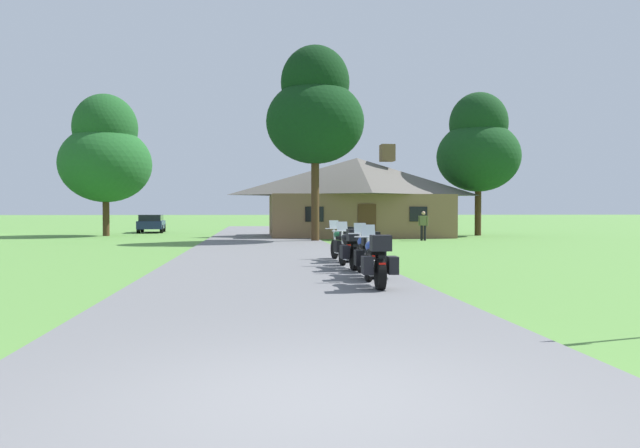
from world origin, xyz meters
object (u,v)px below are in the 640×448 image
object	(u,v)px
motorcycle_black_third_in_row	(350,249)
tree_by_lodge_front	(315,111)
motorcycle_green_farthest_in_row	(342,244)
tree_left_far	(106,153)
motorcycle_blue_nearest_to_camera	(376,261)
parked_navy_suv_far_left	(152,223)
bystander_olive_shirt_near_lodge	(423,224)
tree_right_of_lodge	(478,147)
motorcycle_blue_second_in_row	(367,254)

from	to	relation	value
motorcycle_black_third_in_row	tree_by_lodge_front	distance (m)	16.89
motorcycle_green_farthest_in_row	tree_left_far	xyz separation A→B (m)	(-12.77, 21.95, 4.97)
motorcycle_blue_nearest_to_camera	tree_left_far	world-z (taller)	tree_left_far
motorcycle_green_farthest_in_row	parked_navy_suv_far_left	size ratio (longest dim) A/B	0.44
motorcycle_green_farthest_in_row	bystander_olive_shirt_near_lodge	distance (m)	15.12
motorcycle_black_third_in_row	tree_right_of_lodge	bearing A→B (deg)	56.23
motorcycle_green_farthest_in_row	tree_by_lodge_front	xyz separation A→B (m)	(0.50, 13.11, 6.56)
tree_left_far	tree_by_lodge_front	bearing A→B (deg)	-33.64
motorcycle_black_third_in_row	bystander_olive_shirt_near_lodge	world-z (taller)	bystander_olive_shirt_near_lodge
motorcycle_blue_second_in_row	bystander_olive_shirt_near_lodge	distance (m)	19.23
tree_right_of_lodge	parked_navy_suv_far_left	size ratio (longest dim) A/B	2.07
motorcycle_green_farthest_in_row	tree_right_of_lodge	world-z (taller)	tree_right_of_lodge
tree_left_far	parked_navy_suv_far_left	distance (m)	7.91
motorcycle_blue_second_in_row	tree_by_lodge_front	size ratio (longest dim) A/B	0.19
motorcycle_blue_second_in_row	tree_left_far	world-z (taller)	tree_left_far
bystander_olive_shirt_near_lodge	parked_navy_suv_far_left	xyz separation A→B (m)	(-17.55, 14.39, -0.15)
bystander_olive_shirt_near_lodge	parked_navy_suv_far_left	distance (m)	22.70
tree_by_lodge_front	parked_navy_suv_far_left	size ratio (longest dim) A/B	2.26
tree_by_lodge_front	motorcycle_blue_second_in_row	bearing A→B (deg)	-91.88
motorcycle_blue_nearest_to_camera	motorcycle_black_third_in_row	distance (m)	3.93
motorcycle_blue_nearest_to_camera	tree_left_far	size ratio (longest dim) A/B	0.22
motorcycle_green_farthest_in_row	tree_by_lodge_front	size ratio (longest dim) A/B	0.19
tree_right_of_lodge	tree_by_lodge_front	distance (m)	13.82
bystander_olive_shirt_near_lodge	tree_by_lodge_front	xyz separation A→B (m)	(-6.23, -0.42, 6.24)
motorcycle_blue_second_in_row	parked_navy_suv_far_left	xyz separation A→B (m)	(-10.74, 32.37, 0.17)
motorcycle_blue_nearest_to_camera	tree_right_of_lodge	world-z (taller)	tree_right_of_lodge
bystander_olive_shirt_near_lodge	tree_right_of_lodge	distance (m)	10.01
motorcycle_blue_second_in_row	motorcycle_black_third_in_row	world-z (taller)	same
parked_navy_suv_far_left	motorcycle_black_third_in_row	bearing A→B (deg)	-75.59
motorcycle_blue_nearest_to_camera	bystander_olive_shirt_near_lodge	xyz separation A→B (m)	(6.99, 19.90, 0.32)
tree_right_of_lodge	parked_navy_suv_far_left	world-z (taller)	tree_right_of_lodge
motorcycle_black_third_in_row	tree_left_far	bearing A→B (deg)	113.15
motorcycle_green_farthest_in_row	tree_left_far	distance (m)	25.88
motorcycle_green_farthest_in_row	bystander_olive_shirt_near_lodge	bearing A→B (deg)	56.30
tree_right_of_lodge	tree_by_lodge_front	size ratio (longest dim) A/B	0.92
motorcycle_blue_second_in_row	tree_right_of_lodge	size ratio (longest dim) A/B	0.21
motorcycle_blue_nearest_to_camera	tree_left_far	xyz separation A→B (m)	(-12.52, 28.32, 4.97)
motorcycle_blue_nearest_to_camera	tree_by_lodge_front	xyz separation A→B (m)	(0.76, 19.48, 6.56)
tree_left_far	tree_right_of_lodge	distance (m)	25.37
motorcycle_black_third_in_row	parked_navy_suv_far_left	bearing A→B (deg)	105.14
tree_by_lodge_front	tree_right_of_lodge	bearing A→B (deg)	29.41
tree_by_lodge_front	tree_left_far	bearing A→B (deg)	146.36
motorcycle_blue_second_in_row	motorcycle_green_farthest_in_row	size ratio (longest dim) A/B	1.00
tree_right_of_lodge	tree_by_lodge_front	world-z (taller)	tree_by_lodge_front
motorcycle_blue_second_in_row	tree_right_of_lodge	world-z (taller)	tree_right_of_lodge
tree_left_far	parked_navy_suv_far_left	xyz separation A→B (m)	(1.96, 5.98, -4.80)
motorcycle_blue_second_in_row	motorcycle_blue_nearest_to_camera	bearing A→B (deg)	-94.25
bystander_olive_shirt_near_lodge	parked_navy_suv_far_left	size ratio (longest dim) A/B	0.35
motorcycle_black_third_in_row	bystander_olive_shirt_near_lodge	xyz separation A→B (m)	(6.88, 15.97, 0.32)
motorcycle_black_third_in_row	parked_navy_suv_far_left	distance (m)	32.18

